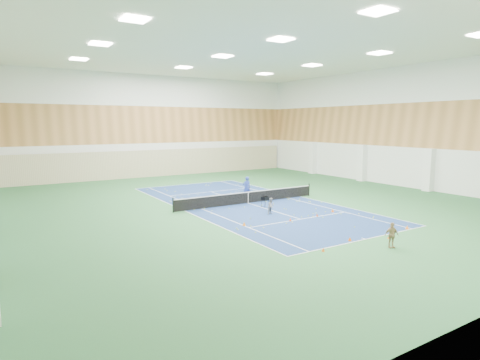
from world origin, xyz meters
The scene contains 20 objects.
ground centered at (0.00, 0.00, 0.00)m, with size 40.00×40.00×0.00m, color #285E33.
room_shell centered at (0.00, 0.00, 6.00)m, with size 36.00×40.00×12.00m, color white, non-canonical shape.
wood_cladding centered at (0.00, 0.00, 8.00)m, with size 36.00×40.00×8.00m, color #B77C44, non-canonical shape.
ceiling_light_grid centered at (0.00, 0.00, 11.92)m, with size 21.40×25.40×0.06m, color white, non-canonical shape.
court_surface centered at (0.00, 0.00, 0.01)m, with size 10.97×23.77×0.01m, color navy.
tennis_balls_scatter centered at (0.00, 0.00, 0.05)m, with size 10.57×22.77×0.07m, color #C9DD25, non-canonical shape.
tennis_net centered at (0.00, 0.00, 0.55)m, with size 12.80×0.10×1.10m, color black, non-canonical shape.
back_curtain centered at (0.00, 19.75, 1.60)m, with size 35.40×0.16×3.20m, color #C6B793.
coach centered at (1.12, 1.94, 0.93)m, with size 0.68×0.45×1.87m, color #21389B.
child_court centered at (-0.73, -4.09, 0.58)m, with size 0.56×0.44×1.16m, color gray.
child_apron centered at (-0.10, -13.59, 0.67)m, with size 0.78×0.33×1.33m, color tan.
ball_cart centered at (0.35, -1.84, 0.40)m, with size 0.46×0.46×0.80m, color black, non-canonical shape.
cone_svc_a centered at (-4.10, -5.84, 0.12)m, with size 0.22×0.22×0.24m, color orange.
cone_svc_b centered at (-0.89, -6.42, 0.10)m, with size 0.18×0.18×0.20m, color #FF4D0D.
cone_svc_c centered at (1.51, -6.36, 0.10)m, with size 0.18×0.18×0.20m, color #D83F0B.
cone_svc_d centered at (3.42, -5.91, 0.13)m, with size 0.23×0.23×0.25m, color #E65A0C.
cone_base_a centered at (-3.47, -12.20, 0.09)m, with size 0.17×0.17×0.19m, color #E1550B.
cone_base_b centered at (-0.99, -11.64, 0.11)m, with size 0.21×0.21×0.23m, color #EA5B0C.
cone_base_c centered at (1.21, -12.47, 0.11)m, with size 0.20×0.20×0.22m, color orange.
cone_base_d centered at (3.81, -11.73, 0.12)m, with size 0.22×0.22×0.24m, color orange.
Camera 1 is at (-17.18, -26.36, 6.30)m, focal length 30.00 mm.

